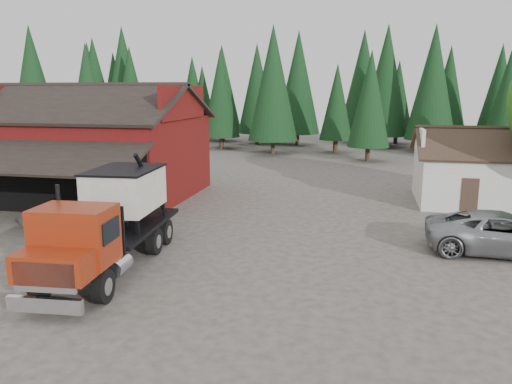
# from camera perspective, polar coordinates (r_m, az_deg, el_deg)

# --- Properties ---
(ground) EXTENTS (120.00, 120.00, 0.00)m
(ground) POSITION_cam_1_polar(r_m,az_deg,el_deg) (20.67, -4.65, -7.42)
(ground) COLOR #4A413A
(ground) RESTS_ON ground
(red_barn) EXTENTS (12.80, 13.63, 7.18)m
(red_barn) POSITION_cam_1_polar(r_m,az_deg,el_deg) (33.40, -17.93, 4.10)
(red_barn) COLOR maroon
(red_barn) RESTS_ON ground
(farmhouse) EXTENTS (8.60, 6.42, 4.65)m
(farmhouse) POSITION_cam_1_polar(r_m,az_deg,el_deg) (32.84, 24.94, 1.65)
(farmhouse) COLOR silver
(farmhouse) RESTS_ON ground
(conifer_backdrop) EXTENTS (76.00, 16.00, 16.00)m
(conifer_backdrop) POSITION_cam_1_polar(r_m,az_deg,el_deg) (61.31, 6.99, 5.22)
(conifer_backdrop) COLOR black
(conifer_backdrop) RESTS_ON ground
(near_pine_a) EXTENTS (4.40, 4.40, 11.40)m
(near_pine_a) POSITION_cam_1_polar(r_m,az_deg,el_deg) (54.33, -18.65, 10.65)
(near_pine_a) COLOR #382619
(near_pine_a) RESTS_ON ground
(near_pine_b) EXTENTS (3.96, 3.96, 10.40)m
(near_pine_b) POSITION_cam_1_polar(r_m,az_deg,el_deg) (48.66, 12.90, 10.33)
(near_pine_b) COLOR #382619
(near_pine_b) RESTS_ON ground
(near_pine_d) EXTENTS (5.28, 5.28, 13.40)m
(near_pine_d) POSITION_cam_1_polar(r_m,az_deg,el_deg) (53.57, 1.96, 12.31)
(near_pine_d) COLOR #382619
(near_pine_d) RESTS_ON ground
(feed_truck) EXTENTS (3.30, 9.47, 4.20)m
(feed_truck) POSITION_cam_1_polar(r_m,az_deg,el_deg) (19.61, -16.38, -2.93)
(feed_truck) COLOR black
(feed_truck) RESTS_ON ground
(silver_car) EXTENTS (6.41, 3.19, 1.74)m
(silver_car) POSITION_cam_1_polar(r_m,az_deg,el_deg) (23.16, 26.53, -4.29)
(silver_car) COLOR #979A9E
(silver_car) RESTS_ON ground
(equip_box) EXTENTS (0.91, 1.22, 0.60)m
(equip_box) POSITION_cam_1_polar(r_m,az_deg,el_deg) (19.79, -21.72, -8.20)
(equip_box) COLOR maroon
(equip_box) RESTS_ON ground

